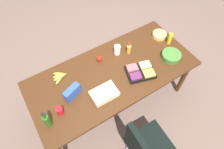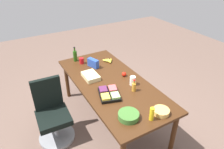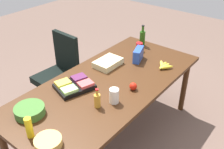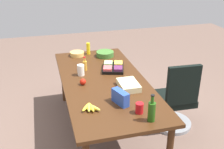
{
  "view_description": "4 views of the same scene",
  "coord_description": "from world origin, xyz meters",
  "px_view_note": "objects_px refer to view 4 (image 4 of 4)",
  "views": [
    {
      "loc": [
        0.81,
        1.26,
        2.88
      ],
      "look_at": [
        0.06,
        0.07,
        0.87
      ],
      "focal_mm": 30.98,
      "sensor_mm": 36.0,
      "label": 1
    },
    {
      "loc": [
        -2.38,
        1.34,
        2.58
      ],
      "look_at": [
        0.13,
        -0.09,
        0.84
      ],
      "focal_mm": 32.86,
      "sensor_mm": 36.0,
      "label": 2
    },
    {
      "loc": [
        -1.77,
        -1.45,
        2.29
      ],
      "look_at": [
        0.07,
        0.01,
        0.85
      ],
      "focal_mm": 41.96,
      "sensor_mm": 36.0,
      "label": 3
    },
    {
      "loc": [
        3.0,
        -0.71,
        2.28
      ],
      "look_at": [
        0.04,
        0.09,
        0.88
      ],
      "focal_mm": 43.76,
      "sensor_mm": 36.0,
      "label": 4
    }
  ],
  "objects_px": {
    "conference_table": "(104,86)",
    "mustard_bottle": "(88,49)",
    "dressing_bottle": "(85,65)",
    "banana_bunch": "(90,107)",
    "fruit_platter": "(113,67)",
    "wine_bottle": "(152,111)",
    "apple_red": "(83,82)",
    "salad_bowl": "(105,54)",
    "mayo_jar": "(81,70)",
    "office_chair": "(175,103)",
    "chip_bowl": "(77,54)",
    "red_solo_cup": "(139,108)",
    "chip_bag_blue": "(120,97)",
    "sheet_cake": "(129,85)"
  },
  "relations": [
    {
      "from": "conference_table",
      "to": "wine_bottle",
      "type": "bearing_deg",
      "value": 12.89
    },
    {
      "from": "fruit_platter",
      "to": "wine_bottle",
      "type": "xyz_separation_m",
      "value": [
        1.28,
        0.02,
        0.08
      ]
    },
    {
      "from": "salad_bowl",
      "to": "red_solo_cup",
      "type": "bearing_deg",
      "value": -1.86
    },
    {
      "from": "conference_table",
      "to": "mayo_jar",
      "type": "relative_size",
      "value": 15.69
    },
    {
      "from": "fruit_platter",
      "to": "salad_bowl",
      "type": "distance_m",
      "value": 0.53
    },
    {
      "from": "wine_bottle",
      "to": "conference_table",
      "type": "bearing_deg",
      "value": -167.11
    },
    {
      "from": "sheet_cake",
      "to": "chip_bowl",
      "type": "bearing_deg",
      "value": -160.97
    },
    {
      "from": "dressing_bottle",
      "to": "wine_bottle",
      "type": "distance_m",
      "value": 1.41
    },
    {
      "from": "wine_bottle",
      "to": "red_solo_cup",
      "type": "xyz_separation_m",
      "value": [
        -0.16,
        -0.06,
        -0.05
      ]
    },
    {
      "from": "office_chair",
      "to": "wine_bottle",
      "type": "xyz_separation_m",
      "value": [
        0.86,
        -0.74,
        0.52
      ]
    },
    {
      "from": "chip_bag_blue",
      "to": "mayo_jar",
      "type": "xyz_separation_m",
      "value": [
        -0.83,
        -0.28,
        -0.0
      ]
    },
    {
      "from": "office_chair",
      "to": "banana_bunch",
      "type": "relative_size",
      "value": 4.93
    },
    {
      "from": "dressing_bottle",
      "to": "banana_bunch",
      "type": "height_order",
      "value": "dressing_bottle"
    },
    {
      "from": "salad_bowl",
      "to": "red_solo_cup",
      "type": "relative_size",
      "value": 2.41
    },
    {
      "from": "conference_table",
      "to": "mustard_bottle",
      "type": "bearing_deg",
      "value": -179.41
    },
    {
      "from": "fruit_platter",
      "to": "red_solo_cup",
      "type": "xyz_separation_m",
      "value": [
        1.12,
        -0.04,
        0.02
      ]
    },
    {
      "from": "apple_red",
      "to": "dressing_bottle",
      "type": "distance_m",
      "value": 0.44
    },
    {
      "from": "chip_bowl",
      "to": "salad_bowl",
      "type": "relative_size",
      "value": 0.8
    },
    {
      "from": "office_chair",
      "to": "fruit_platter",
      "type": "distance_m",
      "value": 0.98
    },
    {
      "from": "red_solo_cup",
      "to": "apple_red",
      "type": "bearing_deg",
      "value": -150.42
    },
    {
      "from": "banana_bunch",
      "to": "red_solo_cup",
      "type": "bearing_deg",
      "value": 67.54
    },
    {
      "from": "conference_table",
      "to": "fruit_platter",
      "type": "relative_size",
      "value": 5.29
    },
    {
      "from": "banana_bunch",
      "to": "dressing_bottle",
      "type": "bearing_deg",
      "value": 172.95
    },
    {
      "from": "dressing_bottle",
      "to": "red_solo_cup",
      "type": "bearing_deg",
      "value": 15.78
    },
    {
      "from": "chip_bowl",
      "to": "mustard_bottle",
      "type": "xyz_separation_m",
      "value": [
        -0.03,
        0.18,
        0.06
      ]
    },
    {
      "from": "mustard_bottle",
      "to": "banana_bunch",
      "type": "bearing_deg",
      "value": -10.12
    },
    {
      "from": "apple_red",
      "to": "dressing_bottle",
      "type": "xyz_separation_m",
      "value": [
        -0.43,
        0.1,
        0.04
      ]
    },
    {
      "from": "mayo_jar",
      "to": "mustard_bottle",
      "type": "height_order",
      "value": "mustard_bottle"
    },
    {
      "from": "fruit_platter",
      "to": "banana_bunch",
      "type": "relative_size",
      "value": 2.11
    },
    {
      "from": "office_chair",
      "to": "dressing_bottle",
      "type": "distance_m",
      "value": 1.33
    },
    {
      "from": "conference_table",
      "to": "dressing_bottle",
      "type": "relative_size",
      "value": 11.74
    },
    {
      "from": "office_chair",
      "to": "apple_red",
      "type": "height_order",
      "value": "office_chair"
    },
    {
      "from": "conference_table",
      "to": "office_chair",
      "type": "distance_m",
      "value": 1.03
    },
    {
      "from": "mustard_bottle",
      "to": "wine_bottle",
      "type": "bearing_deg",
      "value": 6.8
    },
    {
      "from": "fruit_platter",
      "to": "apple_red",
      "type": "bearing_deg",
      "value": -53.92
    },
    {
      "from": "apple_red",
      "to": "red_solo_cup",
      "type": "xyz_separation_m",
      "value": [
        0.77,
        0.44,
        0.02
      ]
    },
    {
      "from": "apple_red",
      "to": "fruit_platter",
      "type": "relative_size",
      "value": 0.18
    },
    {
      "from": "conference_table",
      "to": "apple_red",
      "type": "relative_size",
      "value": 29.7
    },
    {
      "from": "conference_table",
      "to": "salad_bowl",
      "type": "xyz_separation_m",
      "value": [
        -0.82,
        0.22,
        0.11
      ]
    },
    {
      "from": "apple_red",
      "to": "red_solo_cup",
      "type": "bearing_deg",
      "value": 29.58
    },
    {
      "from": "sheet_cake",
      "to": "mayo_jar",
      "type": "height_order",
      "value": "mayo_jar"
    },
    {
      "from": "dressing_bottle",
      "to": "wine_bottle",
      "type": "xyz_separation_m",
      "value": [
        1.36,
        0.4,
        0.04
      ]
    },
    {
      "from": "office_chair",
      "to": "salad_bowl",
      "type": "height_order",
      "value": "office_chair"
    },
    {
      "from": "conference_table",
      "to": "chip_bag_blue",
      "type": "height_order",
      "value": "chip_bag_blue"
    },
    {
      "from": "chip_bag_blue",
      "to": "banana_bunch",
      "type": "bearing_deg",
      "value": -84.54
    },
    {
      "from": "sheet_cake",
      "to": "wine_bottle",
      "type": "xyz_separation_m",
      "value": [
        0.71,
        -0.01,
        0.07
      ]
    },
    {
      "from": "dressing_bottle",
      "to": "fruit_platter",
      "type": "height_order",
      "value": "dressing_bottle"
    },
    {
      "from": "apple_red",
      "to": "sheet_cake",
      "type": "xyz_separation_m",
      "value": [
        0.22,
        0.51,
        -0.0
      ]
    },
    {
      "from": "conference_table",
      "to": "chip_bowl",
      "type": "xyz_separation_m",
      "value": [
        -0.96,
        -0.19,
        0.11
      ]
    },
    {
      "from": "chip_bowl",
      "to": "dressing_bottle",
      "type": "bearing_deg",
      "value": 1.82
    }
  ]
}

